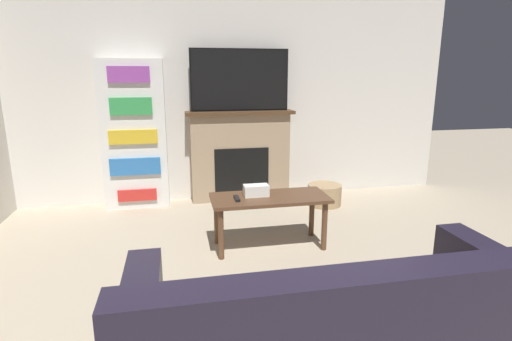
% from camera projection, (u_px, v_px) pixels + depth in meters
% --- Properties ---
extents(wall_back, '(5.83, 0.06, 2.70)m').
position_uv_depth(wall_back, '(221.00, 90.00, 4.84)').
color(wall_back, silver).
rests_on(wall_back, ground_plane).
extents(fireplace, '(1.31, 0.28, 1.11)m').
position_uv_depth(fireplace, '(240.00, 155.00, 4.93)').
color(fireplace, tan).
rests_on(fireplace, ground_plane).
extents(tv, '(1.17, 0.03, 0.72)m').
position_uv_depth(tv, '(240.00, 80.00, 4.70)').
color(tv, black).
rests_on(tv, fireplace).
extents(coffee_table, '(1.04, 0.46, 0.48)m').
position_uv_depth(coffee_table, '(270.00, 204.00, 3.56)').
color(coffee_table, brown).
rests_on(coffee_table, ground_plane).
extents(tissue_box, '(0.22, 0.12, 0.10)m').
position_uv_depth(tissue_box, '(256.00, 190.00, 3.55)').
color(tissue_box, white).
rests_on(tissue_box, coffee_table).
extents(remote_control, '(0.04, 0.15, 0.02)m').
position_uv_depth(remote_control, '(237.00, 198.00, 3.45)').
color(remote_control, black).
rests_on(remote_control, coffee_table).
extents(bookshelf, '(0.72, 0.29, 1.70)m').
position_uv_depth(bookshelf, '(134.00, 135.00, 4.60)').
color(bookshelf, white).
rests_on(bookshelf, ground_plane).
extents(storage_basket, '(0.40, 0.40, 0.25)m').
position_uv_depth(storage_basket, '(324.00, 195.00, 4.79)').
color(storage_basket, tan).
rests_on(storage_basket, ground_plane).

